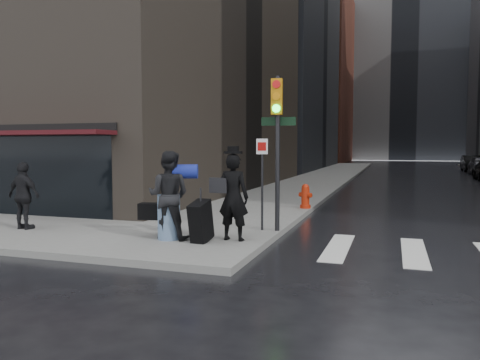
{
  "coord_description": "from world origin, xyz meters",
  "views": [
    {
      "loc": [
        4.63,
        -9.52,
        2.25
      ],
      "look_at": [
        0.47,
        3.16,
        1.3
      ],
      "focal_mm": 35.0,
      "sensor_mm": 36.0,
      "label": 1
    }
  ],
  "objects_px": {
    "traffic_light": "(276,132)",
    "fire_hydrant": "(305,197)",
    "man_greycoat": "(24,196)",
    "man_overcoat": "(227,201)",
    "man_jeans": "(168,195)",
    "parked_car_5": "(472,163)"
  },
  "relations": [
    {
      "from": "traffic_light",
      "to": "fire_hydrant",
      "type": "xyz_separation_m",
      "value": [
        -0.08,
        4.59,
        -2.1
      ]
    },
    {
      "from": "man_greycoat",
      "to": "traffic_light",
      "type": "bearing_deg",
      "value": -158.2
    },
    {
      "from": "man_overcoat",
      "to": "man_jeans",
      "type": "distance_m",
      "value": 1.34
    },
    {
      "from": "man_jeans",
      "to": "traffic_light",
      "type": "xyz_separation_m",
      "value": [
        2.07,
        1.73,
        1.47
      ]
    },
    {
      "from": "fire_hydrant",
      "to": "man_greycoat",
      "type": "bearing_deg",
      "value": -134.01
    },
    {
      "from": "man_greycoat",
      "to": "fire_hydrant",
      "type": "distance_m",
      "value": 8.77
    },
    {
      "from": "man_overcoat",
      "to": "fire_hydrant",
      "type": "relative_size",
      "value": 2.58
    },
    {
      "from": "man_overcoat",
      "to": "parked_car_5",
      "type": "height_order",
      "value": "man_overcoat"
    },
    {
      "from": "man_greycoat",
      "to": "parked_car_5",
      "type": "distance_m",
      "value": 41.24
    },
    {
      "from": "man_jeans",
      "to": "fire_hydrant",
      "type": "distance_m",
      "value": 6.66
    },
    {
      "from": "man_greycoat",
      "to": "fire_hydrant",
      "type": "xyz_separation_m",
      "value": [
        6.08,
        6.3,
        -0.49
      ]
    },
    {
      "from": "man_greycoat",
      "to": "man_overcoat",
      "type": "bearing_deg",
      "value": -171.41
    },
    {
      "from": "man_greycoat",
      "to": "parked_car_5",
      "type": "height_order",
      "value": "man_greycoat"
    },
    {
      "from": "man_overcoat",
      "to": "traffic_light",
      "type": "bearing_deg",
      "value": -114.05
    },
    {
      "from": "man_greycoat",
      "to": "traffic_light",
      "type": "relative_size",
      "value": 0.45
    },
    {
      "from": "man_jeans",
      "to": "traffic_light",
      "type": "distance_m",
      "value": 3.07
    },
    {
      "from": "man_jeans",
      "to": "parked_car_5",
      "type": "xyz_separation_m",
      "value": [
        11.72,
        38.11,
        -0.43
      ]
    },
    {
      "from": "parked_car_5",
      "to": "man_overcoat",
      "type": "bearing_deg",
      "value": -104.46
    },
    {
      "from": "man_overcoat",
      "to": "parked_car_5",
      "type": "distance_m",
      "value": 39.27
    },
    {
      "from": "fire_hydrant",
      "to": "man_overcoat",
      "type": "bearing_deg",
      "value": -96.37
    },
    {
      "from": "man_overcoat",
      "to": "fire_hydrant",
      "type": "distance_m",
      "value": 6.14
    },
    {
      "from": "man_jeans",
      "to": "parked_car_5",
      "type": "bearing_deg",
      "value": -115.55
    }
  ]
}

